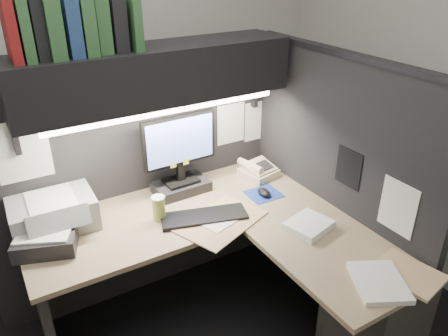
{
  "coord_description": "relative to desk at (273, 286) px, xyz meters",
  "views": [
    {
      "loc": [
        -0.76,
        -1.46,
        2.11
      ],
      "look_at": [
        0.42,
        0.51,
        0.96
      ],
      "focal_mm": 35.0,
      "sensor_mm": 36.0,
      "label": 1
    }
  ],
  "objects": [
    {
      "name": "monitor",
      "position": [
        -0.18,
        0.75,
        0.49
      ],
      "size": [
        0.47,
        0.22,
        0.51
      ],
      "rotation": [
        0.0,
        0.0,
        0.03
      ],
      "color": "black",
      "rests_on": "desk"
    },
    {
      "name": "paper_stack_b",
      "position": [
        0.22,
        -0.49,
        0.3
      ],
      "size": [
        0.32,
        0.35,
        0.03
      ],
      "primitive_type": "cube",
      "rotation": [
        0.0,
        0.0,
        -0.48
      ],
      "color": "white",
      "rests_on": "desk"
    },
    {
      "name": "task_light_tube",
      "position": [
        -0.3,
        0.61,
        0.89
      ],
      "size": [
        1.32,
        0.04,
        0.04
      ],
      "primitive_type": "cylinder",
      "rotation": [
        0.0,
        1.57,
        0.0
      ],
      "color": "white",
      "rests_on": "overhead_shelf"
    },
    {
      "name": "open_folder",
      "position": [
        -0.14,
        0.32,
        0.29
      ],
      "size": [
        0.57,
        0.47,
        0.01
      ],
      "primitive_type": "cube",
      "rotation": [
        0.0,
        0.0,
        0.37
      ],
      "color": "tan",
      "rests_on": "desk"
    },
    {
      "name": "binder_row",
      "position": [
        -0.7,
        0.75,
        1.35
      ],
      "size": [
        0.6,
        0.25,
        0.3
      ],
      "color": "maroon",
      "rests_on": "overhead_shelf"
    },
    {
      "name": "wall_back",
      "position": [
        -0.43,
        1.5,
        0.91
      ],
      "size": [
        3.5,
        0.04,
        2.7
      ],
      "primitive_type": "cube",
      "color": "beige",
      "rests_on": "floor"
    },
    {
      "name": "printer",
      "position": [
        -0.95,
        0.78,
        0.38
      ],
      "size": [
        0.45,
        0.39,
        0.18
      ],
      "primitive_type": "cube",
      "rotation": [
        0.0,
        0.0,
        -0.03
      ],
      "color": "#929597",
      "rests_on": "desk"
    },
    {
      "name": "partition_back",
      "position": [
        -0.4,
        0.93,
        0.36
      ],
      "size": [
        1.9,
        0.06,
        1.6
      ],
      "primitive_type": "cube",
      "color": "black",
      "rests_on": "floor"
    },
    {
      "name": "paper_stack_a",
      "position": [
        0.24,
        0.02,
        0.31
      ],
      "size": [
        0.27,
        0.25,
        0.04
      ],
      "primitive_type": "cube",
      "rotation": [
        0.0,
        0.0,
        0.24
      ],
      "color": "white",
      "rests_on": "desk"
    },
    {
      "name": "pinned_papers",
      "position": [
        -0.0,
        0.56,
        0.61
      ],
      "size": [
        1.76,
        1.31,
        0.51
      ],
      "color": "white",
      "rests_on": "partition_back"
    },
    {
      "name": "notebook_stack",
      "position": [
        -1.03,
        0.58,
        0.33
      ],
      "size": [
        0.37,
        0.34,
        0.09
      ],
      "primitive_type": "cube",
      "rotation": [
        0.0,
        0.0,
        -0.34
      ],
      "color": "black",
      "rests_on": "desk"
    },
    {
      "name": "keyboard",
      "position": [
        -0.21,
        0.4,
        0.3
      ],
      "size": [
        0.52,
        0.3,
        0.02
      ],
      "primitive_type": "cube",
      "rotation": [
        0.0,
        0.0,
        -0.29
      ],
      "color": "black",
      "rests_on": "desk"
    },
    {
      "name": "mouse",
      "position": [
        0.24,
        0.44,
        0.31
      ],
      "size": [
        0.08,
        0.12,
        0.04
      ],
      "primitive_type": "ellipsoid",
      "rotation": [
        0.0,
        0.0,
        -0.1
      ],
      "color": "black",
      "rests_on": "mousepad"
    },
    {
      "name": "manila_stack",
      "position": [
        0.39,
        -0.52,
        0.3
      ],
      "size": [
        0.29,
        0.34,
        0.02
      ],
      "primitive_type": "cube",
      "rotation": [
        0.0,
        0.0,
        0.2
      ],
      "color": "tan",
      "rests_on": "desk"
    },
    {
      "name": "telephone",
      "position": [
        0.36,
        0.67,
        0.33
      ],
      "size": [
        0.24,
        0.25,
        0.08
      ],
      "primitive_type": "cube",
      "rotation": [
        0.0,
        0.0,
        0.2
      ],
      "color": "beige",
      "rests_on": "desk"
    },
    {
      "name": "coffee_cup",
      "position": [
        -0.43,
        0.53,
        0.36
      ],
      "size": [
        0.08,
        0.08,
        0.14
      ],
      "primitive_type": "cylinder",
      "rotation": [
        0.0,
        0.0,
        -0.06
      ],
      "color": "#A4B448",
      "rests_on": "desk"
    },
    {
      "name": "desk",
      "position": [
        0.0,
        0.0,
        0.0
      ],
      "size": [
        1.7,
        1.53,
        0.73
      ],
      "color": "#998961",
      "rests_on": "floor"
    },
    {
      "name": "mousepad",
      "position": [
        0.24,
        0.45,
        0.29
      ],
      "size": [
        0.21,
        0.19,
        0.0
      ],
      "primitive_type": "cube",
      "rotation": [
        0.0,
        0.0,
        -0.03
      ],
      "color": "navy",
      "rests_on": "desk"
    },
    {
      "name": "partition_right",
      "position": [
        0.55,
        0.18,
        0.36
      ],
      "size": [
        0.06,
        1.5,
        1.6
      ],
      "primitive_type": "cube",
      "color": "black",
      "rests_on": "floor"
    },
    {
      "name": "overhead_shelf",
      "position": [
        -0.3,
        0.75,
        1.06
      ],
      "size": [
        1.55,
        0.34,
        0.3
      ],
      "primitive_type": "cube",
      "color": "black",
      "rests_on": "partition_back"
    }
  ]
}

